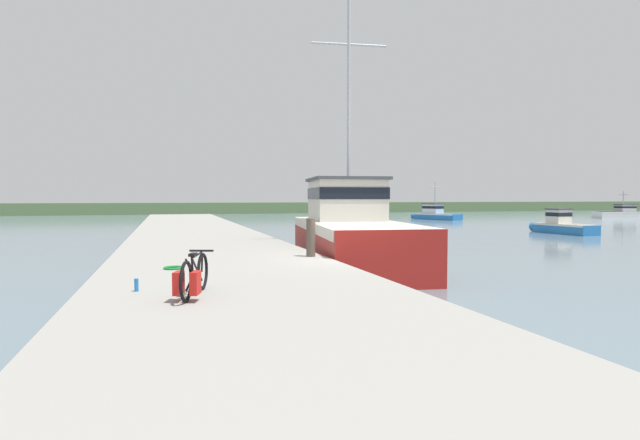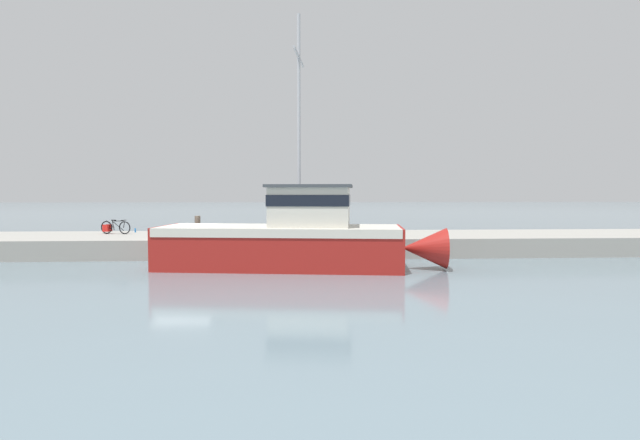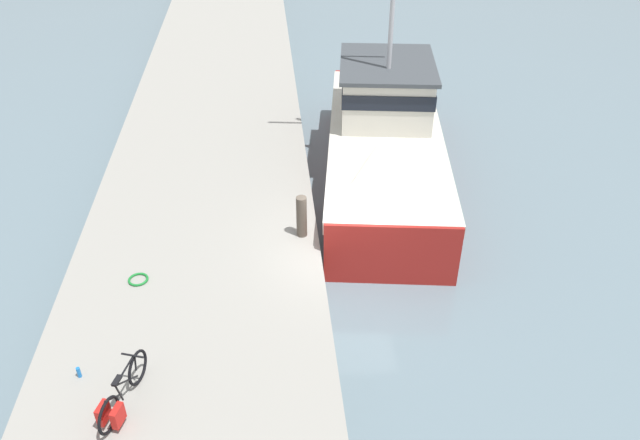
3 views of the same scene
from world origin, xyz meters
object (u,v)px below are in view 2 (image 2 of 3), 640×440
bicycle_touring (113,227)px  mooring_post (198,228)px  water_bottle_on_curb (135,230)px  fishing_boat_main (294,236)px

bicycle_touring → mooring_post: 6.30m
bicycle_touring → water_bottle_on_curb: size_ratio=7.37×
fishing_boat_main → bicycle_touring: (-6.51, -9.66, -0.03)m
bicycle_touring → mooring_post: size_ratio=1.55×
bicycle_touring → mooring_post: (3.61, 5.16, 0.21)m
fishing_boat_main → bicycle_touring: size_ratio=6.94×
fishing_boat_main → water_bottle_on_curb: 11.53m
bicycle_touring → fishing_boat_main: bearing=73.6°
bicycle_touring → water_bottle_on_curb: bearing=154.9°
fishing_boat_main → water_bottle_on_curb: (-7.46, -8.78, -0.26)m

